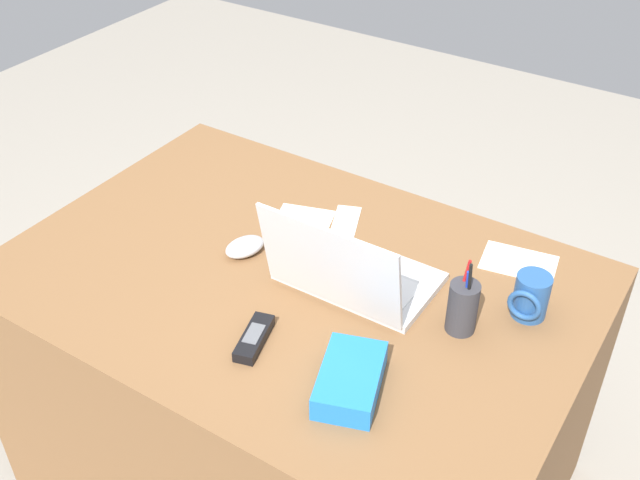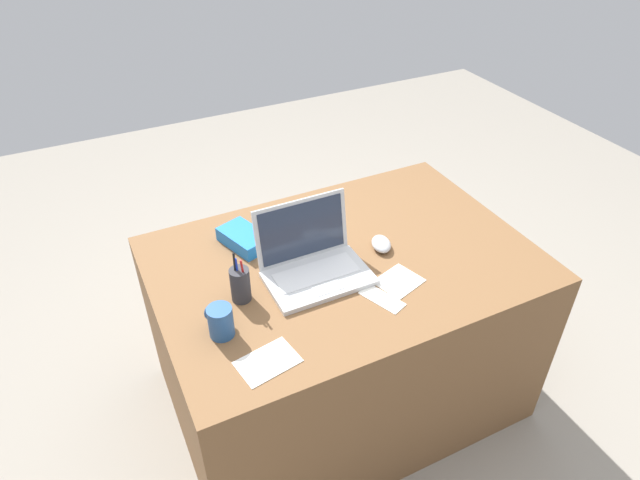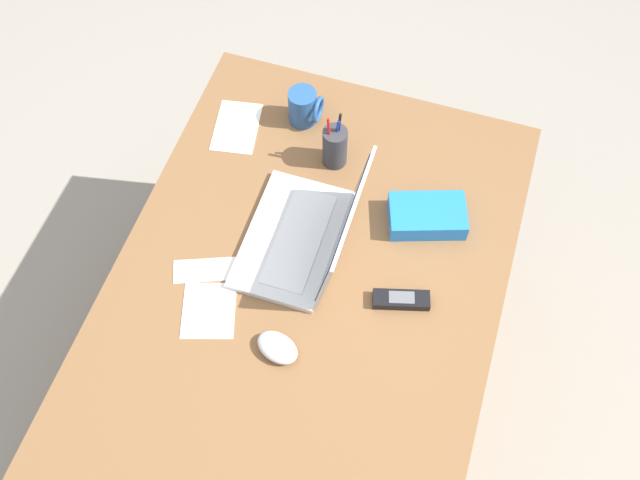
{
  "view_description": "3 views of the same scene",
  "coord_description": "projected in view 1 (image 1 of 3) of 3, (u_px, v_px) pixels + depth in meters",
  "views": [
    {
      "loc": [
        -0.79,
        1.11,
        1.84
      ],
      "look_at": [
        -0.04,
        -0.05,
        0.82
      ],
      "focal_mm": 42.89,
      "sensor_mm": 36.0,
      "label": 1
    },
    {
      "loc": [
        -0.75,
        -1.33,
        1.94
      ],
      "look_at": [
        -0.09,
        0.0,
        0.84
      ],
      "focal_mm": 31.1,
      "sensor_mm": 36.0,
      "label": 2
    },
    {
      "loc": [
        0.68,
        0.26,
        2.29
      ],
      "look_at": [
        -0.11,
        0.01,
        0.82
      ],
      "focal_mm": 41.11,
      "sensor_mm": 36.0,
      "label": 3
    }
  ],
  "objects": [
    {
      "name": "cordless_phone",
      "position": [
        254.0,
        338.0,
        1.57
      ],
      "size": [
        0.08,
        0.14,
        0.03
      ],
      "color": "black",
      "rests_on": "desk"
    },
    {
      "name": "paper_note_left",
      "position": [
        345.0,
        223.0,
        1.92
      ],
      "size": [
        0.11,
        0.16,
        0.0
      ],
      "primitive_type": "cube",
      "rotation": [
        0.0,
        0.0,
        0.38
      ],
      "color": "white",
      "rests_on": "desk"
    },
    {
      "name": "coffee_mug_white",
      "position": [
        531.0,
        297.0,
        1.61
      ],
      "size": [
        0.08,
        0.09,
        0.1
      ],
      "color": "#26518C",
      "rests_on": "desk"
    },
    {
      "name": "paper_note_right",
      "position": [
        303.0,
        220.0,
        1.93
      ],
      "size": [
        0.17,
        0.16,
        0.0
      ],
      "primitive_type": "cube",
      "rotation": [
        0.0,
        0.0,
        0.31
      ],
      "color": "white",
      "rests_on": "desk"
    },
    {
      "name": "laptop",
      "position": [
        350.0,
        273.0,
        1.68
      ],
      "size": [
        0.34,
        0.26,
        0.23
      ],
      "color": "silver",
      "rests_on": "desk"
    },
    {
      "name": "computer_mouse",
      "position": [
        245.0,
        247.0,
        1.81
      ],
      "size": [
        0.09,
        0.12,
        0.04
      ],
      "primitive_type": "ellipsoid",
      "rotation": [
        0.0,
        0.0,
        -0.31
      ],
      "color": "silver",
      "rests_on": "desk"
    },
    {
      "name": "pen_holder",
      "position": [
        463.0,
        307.0,
        1.57
      ],
      "size": [
        0.06,
        0.06,
        0.18
      ],
      "color": "#333338",
      "rests_on": "desk"
    },
    {
      "name": "paper_note_near_laptop",
      "position": [
        519.0,
        262.0,
        1.79
      ],
      "size": [
        0.19,
        0.14,
        0.0
      ],
      "primitive_type": "cube",
      "rotation": [
        0.0,
        0.0,
        0.17
      ],
      "color": "white",
      "rests_on": "desk"
    },
    {
      "name": "snack_bag",
      "position": [
        350.0,
        380.0,
        1.46
      ],
      "size": [
        0.17,
        0.21,
        0.05
      ],
      "primitive_type": "cube",
      "rotation": [
        0.0,
        0.0,
        0.33
      ],
      "color": "blue",
      "rests_on": "desk"
    },
    {
      "name": "ground_plane",
      "position": [
        299.0,
        474.0,
        2.19
      ],
      "size": [
        6.0,
        6.0,
        0.0
      ],
      "primitive_type": "plane",
      "color": "gray"
    },
    {
      "name": "desk",
      "position": [
        297.0,
        386.0,
        1.97
      ],
      "size": [
        1.32,
        0.91,
        0.74
      ],
      "primitive_type": "cube",
      "color": "brown",
      "rests_on": "ground"
    }
  ]
}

